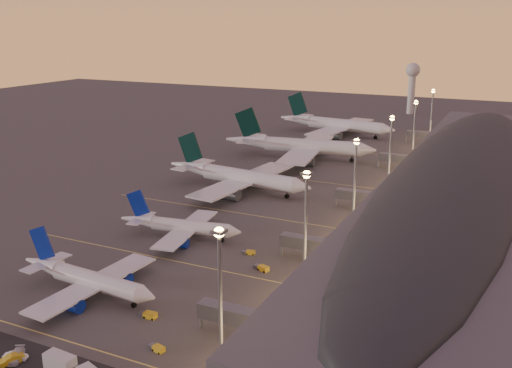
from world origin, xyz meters
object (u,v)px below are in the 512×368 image
(airliner_narrow_north, at_px, (180,226))
(baggage_tug_d, at_px, (249,252))
(radar_tower, at_px, (412,80))
(baggage_tug_c, at_px, (262,268))
(service_van_c, at_px, (16,356))
(airliner_wide_mid, at_px, (299,146))
(catering_truck_a, at_px, (62,365))
(baggage_tug_a, at_px, (157,348))
(service_van_d, at_px, (10,360))
(baggage_tug_b, at_px, (148,315))
(airliner_wide_far, at_px, (335,124))
(service_van_e, at_px, (15,356))
(airliner_narrow_south, at_px, (87,279))
(airliner_wide_near, at_px, (237,176))

(airliner_narrow_north, distance_m, baggage_tug_d, 22.79)
(airliner_narrow_north, relative_size, baggage_tug_d, 10.16)
(radar_tower, distance_m, baggage_tug_c, 261.81)
(baggage_tug_d, distance_m, service_van_c, 62.67)
(baggage_tug_d, bearing_deg, service_van_c, -117.30)
(airliner_wide_mid, distance_m, catering_truck_a, 167.06)
(radar_tower, height_order, baggage_tug_a, radar_tower)
(radar_tower, height_order, service_van_d, radar_tower)
(radar_tower, bearing_deg, airliner_wide_mid, -97.51)
(catering_truck_a, bearing_deg, baggage_tug_b, 89.17)
(baggage_tug_b, relative_size, service_van_d, 0.82)
(airliner_wide_mid, relative_size, airliner_wide_far, 1.02)
(baggage_tug_a, height_order, baggage_tug_b, baggage_tug_b)
(baggage_tug_a, bearing_deg, catering_truck_a, -115.05)
(baggage_tug_b, xyz_separation_m, service_van_e, (-12.24, -22.55, 0.16))
(airliner_narrow_north, distance_m, service_van_d, 64.77)
(baggage_tug_b, distance_m, baggage_tug_c, 32.58)
(service_van_d, bearing_deg, airliner_wide_far, 119.17)
(radar_tower, xyz_separation_m, service_van_e, (-8.10, -313.65, -21.17))
(baggage_tug_b, xyz_separation_m, catering_truck_a, (-1.78, -22.09, 1.11))
(airliner_wide_far, relative_size, baggage_tug_d, 18.64)
(airliner_wide_far, bearing_deg, airliner_wide_mid, -79.55)
(airliner_wide_mid, bearing_deg, baggage_tug_d, -82.92)
(service_van_c, bearing_deg, service_van_d, -113.23)
(baggage_tug_b, bearing_deg, service_van_d, -119.12)
(airliner_wide_far, height_order, baggage_tug_d, airliner_wide_far)
(radar_tower, relative_size, service_van_d, 6.65)
(airliner_wide_mid, bearing_deg, service_van_e, -93.68)
(airliner_narrow_north, relative_size, service_van_c, 7.05)
(radar_tower, relative_size, baggage_tug_b, 8.11)
(airliner_narrow_north, bearing_deg, airliner_wide_far, 83.95)
(baggage_tug_a, height_order, service_van_c, service_van_c)
(airliner_narrow_north, height_order, radar_tower, radar_tower)
(airliner_narrow_north, relative_size, radar_tower, 1.10)
(service_van_d, height_order, service_van_e, service_van_d)
(airliner_wide_mid, height_order, baggage_tug_a, airliner_wide_mid)
(radar_tower, bearing_deg, airliner_narrow_south, -92.82)
(airliner_wide_far, relative_size, radar_tower, 2.03)
(baggage_tug_d, relative_size, service_van_c, 0.69)
(catering_truck_a, bearing_deg, service_van_e, -173.66)
(baggage_tug_b, bearing_deg, airliner_narrow_south, 168.60)
(airliner_narrow_south, height_order, service_van_d, airliner_narrow_south)
(airliner_narrow_north, relative_size, service_van_d, 7.34)
(airliner_narrow_south, distance_m, airliner_wide_near, 86.34)
(baggage_tug_b, bearing_deg, airliner_narrow_north, 112.29)
(radar_tower, relative_size, service_van_e, 7.67)
(airliner_wide_mid, relative_size, baggage_tug_d, 19.01)
(airliner_wide_mid, relative_size, baggage_tug_c, 15.66)
(baggage_tug_c, bearing_deg, catering_truck_a, -85.16)
(airliner_narrow_north, xyz_separation_m, radar_tower, (14.34, 250.58, 18.56))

